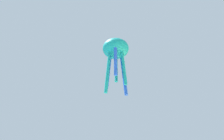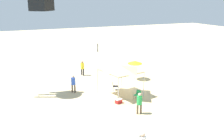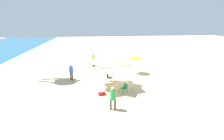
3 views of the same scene
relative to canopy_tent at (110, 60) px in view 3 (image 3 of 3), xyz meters
The scene contains 10 objects.
ground 3.70m from the canopy_tent, 47.21° to the right, with size 120.00×120.00×0.10m, color #D6BC8C.
canopy_tent is the anchor object (origin of this frame).
beach_umbrella 5.56m from the canopy_tent, 43.43° to the right, with size 1.71×1.71×2.32m.
folding_chair_right_of_tent 2.79m from the canopy_tent, ahead, with size 0.71×0.77×0.82m.
folding_chair_left_of_tent 2.98m from the canopy_tent, 143.98° to the right, with size 0.76×0.80×0.82m.
cooler_box 3.31m from the canopy_tent, 150.94° to the left, with size 0.57×0.71×0.40m.
banner_flag 8.57m from the canopy_tent, ahead, with size 0.36×0.06×3.88m.
person_by_tent 4.86m from the canopy_tent, behind, with size 0.44×0.49×1.84m.
person_far_stroller 8.37m from the canopy_tent, ahead, with size 0.46×0.44×1.86m.
person_kite_handler 5.09m from the canopy_tent, 57.47° to the left, with size 0.44×0.44×1.85m.
Camera 3 is at (-16.94, 3.78, 6.29)m, focal length 26.01 mm.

